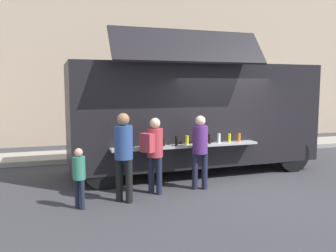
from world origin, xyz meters
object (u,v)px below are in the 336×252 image
trash_bin (268,137)px  child_near_queue (79,173)px  food_truck_main (192,114)px  customer_mid_with_backpack (154,148)px  customer_rear_waiting (124,149)px  customer_front_ordering (200,146)px

trash_bin → child_near_queue: bearing=-147.1°
food_truck_main → customer_mid_with_backpack: (-1.54, -1.76, -0.57)m
food_truck_main → customer_rear_waiting: food_truck_main is taller
trash_bin → customer_rear_waiting: size_ratio=0.50×
customer_front_ordering → customer_mid_with_backpack: customer_front_ordering is taller
trash_bin → customer_rear_waiting: 7.61m
food_truck_main → customer_front_ordering: size_ratio=3.96×
customer_mid_with_backpack → food_truck_main: bearing=12.9°
customer_rear_waiting → customer_mid_with_backpack: bearing=-21.8°
customer_front_ordering → customer_rear_waiting: size_ratio=0.93×
customer_mid_with_backpack → child_near_queue: bearing=160.8°
food_truck_main → child_near_queue: food_truck_main is taller
customer_rear_waiting → child_near_queue: size_ratio=1.54×
trash_bin → customer_mid_with_backpack: 6.84m
food_truck_main → customer_front_ordering: bearing=-106.9°
trash_bin → customer_front_ordering: 5.98m
trash_bin → customer_mid_with_backpack: (-5.46, -4.08, 0.56)m
food_truck_main → customer_mid_with_backpack: size_ratio=4.01×
customer_front_ordering → customer_rear_waiting: (-1.78, -0.38, 0.08)m
trash_bin → customer_rear_waiting: (-6.16, -4.41, 0.62)m
trash_bin → customer_front_ordering: bearing=-137.3°
food_truck_main → customer_mid_with_backpack: food_truck_main is taller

